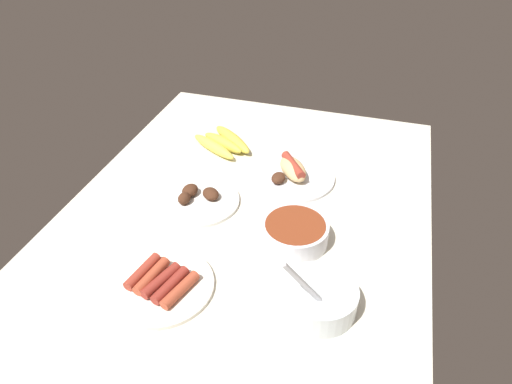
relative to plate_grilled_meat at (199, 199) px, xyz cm
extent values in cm
cube|color=silver|center=(0.26, 12.82, -2.46)|extent=(120.00, 90.00, 3.00)
cylinder|color=white|center=(0.04, 0.18, -0.46)|extent=(20.78, 20.78, 1.00)
ellipsoid|color=#472819|center=(-1.17, 2.91, 1.39)|extent=(6.07, 6.25, 2.70)
ellipsoid|color=#472819|center=(-0.90, -2.73, 1.48)|extent=(5.50, 4.81, 2.88)
ellipsoid|color=#472819|center=(2.78, -2.74, 1.55)|extent=(4.16, 3.58, 3.02)
ellipsoid|color=#E5D14C|center=(-24.17, -5.22, 0.66)|extent=(11.86, 17.29, 3.23)
ellipsoid|color=gold|center=(-26.88, -3.17, 0.79)|extent=(9.94, 15.51, 3.50)
ellipsoid|color=gold|center=(-29.59, -1.11, 0.85)|extent=(14.67, 16.71, 3.63)
cylinder|color=silver|center=(24.81, 35.96, 1.84)|extent=(14.99, 14.99, 5.60)
cylinder|color=beige|center=(24.81, 35.96, 2.96)|extent=(13.19, 13.19, 2.52)
cube|color=#B7B7BC|center=(28.19, 34.08, 7.76)|extent=(3.94, 9.90, 13.34)
cylinder|color=white|center=(-17.25, 20.83, -0.46)|extent=(23.30, 23.30, 1.00)
ellipsoid|color=#DBB77A|center=(-17.25, 20.83, 2.24)|extent=(12.98, 11.76, 4.40)
cylinder|color=#9E3828|center=(-17.25, 20.83, 3.45)|extent=(10.37, 8.52, 2.40)
ellipsoid|color=#472819|center=(-12.95, 17.84, 1.44)|extent=(5.06, 4.45, 2.80)
cylinder|color=white|center=(29.08, 3.71, -0.46)|extent=(21.84, 21.84, 1.00)
cylinder|color=#9E3828|center=(27.90, -1.13, 1.17)|extent=(10.03, 4.07, 2.27)
cylinder|color=#AD472D|center=(28.49, 1.29, 1.17)|extent=(10.03, 4.08, 2.27)
cylinder|color=maroon|center=(29.08, 3.71, 1.17)|extent=(10.00, 5.21, 2.27)
cylinder|color=maroon|center=(29.66, 6.13, 1.17)|extent=(10.04, 4.69, 2.27)
cylinder|color=#AD472D|center=(30.25, 8.56, 1.17)|extent=(10.02, 5.01, 2.27)
cylinder|color=white|center=(7.38, 27.04, 1.61)|extent=(15.45, 15.45, 5.14)
cylinder|color=maroon|center=(7.38, 27.04, 3.78)|extent=(13.91, 13.91, 1.00)
camera|label=1|loc=(84.48, 40.97, 72.49)|focal=31.95mm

